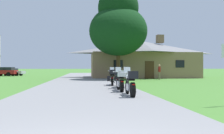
# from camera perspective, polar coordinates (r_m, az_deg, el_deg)

# --- Properties ---
(ground_plane) EXTENTS (500.00, 500.00, 0.00)m
(ground_plane) POSITION_cam_1_polar(r_m,az_deg,el_deg) (23.40, -6.44, -3.38)
(ground_plane) COLOR #42752D
(asphalt_driveway) EXTENTS (6.40, 80.00, 0.06)m
(asphalt_driveway) POSITION_cam_1_polar(r_m,az_deg,el_deg) (21.40, -6.46, -3.61)
(asphalt_driveway) COLOR slate
(asphalt_driveway) RESTS_ON ground
(motorcycle_white_nearest_to_camera) EXTENTS (0.66, 2.08, 1.30)m
(motorcycle_white_nearest_to_camera) POSITION_cam_1_polar(r_m,az_deg,el_deg) (11.37, 4.19, -3.70)
(motorcycle_white_nearest_to_camera) COLOR black
(motorcycle_white_nearest_to_camera) RESTS_ON asphalt_driveway
(motorcycle_green_second_in_row) EXTENTS (0.66, 2.08, 1.30)m
(motorcycle_green_second_in_row) POSITION_cam_1_polar(r_m,az_deg,el_deg) (13.61, 1.91, -3.11)
(motorcycle_green_second_in_row) COLOR black
(motorcycle_green_second_in_row) RESTS_ON asphalt_driveway
(motorcycle_yellow_third_in_row) EXTENTS (0.78, 2.08, 1.30)m
(motorcycle_yellow_third_in_row) POSITION_cam_1_polar(r_m,az_deg,el_deg) (15.96, 1.38, -2.67)
(motorcycle_yellow_third_in_row) COLOR black
(motorcycle_yellow_third_in_row) RESTS_ON asphalt_driveway
(motorcycle_blue_farthest_in_row) EXTENTS (0.84, 2.08, 1.30)m
(motorcycle_blue_farthest_in_row) POSITION_cam_1_polar(r_m,az_deg,el_deg) (18.11, 0.05, -2.41)
(motorcycle_blue_farthest_in_row) COLOR black
(motorcycle_blue_farthest_in_row) RESTS_ON asphalt_driveway
(stone_lodge) EXTENTS (14.38, 7.94, 5.77)m
(stone_lodge) POSITION_cam_1_polar(r_m,az_deg,el_deg) (34.30, 6.87, 1.83)
(stone_lodge) COLOR #896B4C
(stone_lodge) RESTS_ON ground
(bystander_red_shirt_near_lodge) EXTENTS (0.28, 0.54, 1.67)m
(bystander_red_shirt_near_lodge) POSITION_cam_1_polar(r_m,az_deg,el_deg) (28.39, 10.63, -0.93)
(bystander_red_shirt_near_lodge) COLOR #75664C
(bystander_red_shirt_near_lodge) RESTS_ON ground
(tree_by_lodge_front) EXTENTS (6.40, 6.40, 10.31)m
(tree_by_lodge_front) POSITION_cam_1_polar(r_m,az_deg,el_deg) (28.22, 1.42, 9.63)
(tree_by_lodge_front) COLOR #422D19
(tree_by_lodge_front) RESTS_ON ground
(parked_red_suv_far_left) EXTENTS (4.76, 2.29, 1.40)m
(parked_red_suv_far_left) POSITION_cam_1_polar(r_m,az_deg,el_deg) (43.38, -23.59, -0.85)
(parked_red_suv_far_left) COLOR maroon
(parked_red_suv_far_left) RESTS_ON ground
(parked_silver_sedan_far_left) EXTENTS (4.45, 2.51, 1.20)m
(parked_silver_sedan_far_left) POSITION_cam_1_polar(r_m,az_deg,el_deg) (44.21, -21.88, -1.01)
(parked_silver_sedan_far_left) COLOR #ADAFB7
(parked_silver_sedan_far_left) RESTS_ON ground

